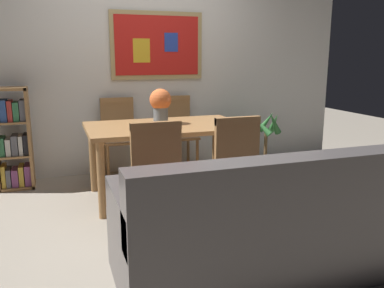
{
  "coord_description": "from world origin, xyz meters",
  "views": [
    {
      "loc": [
        -1.03,
        -3.2,
        1.38
      ],
      "look_at": [
        0.05,
        -0.07,
        0.65
      ],
      "focal_mm": 37.46,
      "sensor_mm": 36.0,
      "label": 1
    }
  ],
  "objects_px": {
    "dining_table": "(166,134)",
    "dining_chair_near_right": "(232,160)",
    "dining_chair_far_right": "(177,128)",
    "dining_chair_near_left": "(154,168)",
    "potted_ivy": "(243,143)",
    "leather_couch": "(261,230)",
    "flower_vase": "(161,104)",
    "dining_chair_far_left": "(119,131)",
    "bookshelf": "(14,141)",
    "potted_palm": "(265,150)"
  },
  "relations": [
    {
      "from": "potted_palm",
      "to": "flower_vase",
      "type": "relative_size",
      "value": 2.23
    },
    {
      "from": "dining_chair_near_left",
      "to": "bookshelf",
      "type": "relative_size",
      "value": 0.85
    },
    {
      "from": "bookshelf",
      "to": "potted_palm",
      "type": "distance_m",
      "value": 2.82
    },
    {
      "from": "dining_chair_near_right",
      "to": "leather_couch",
      "type": "distance_m",
      "value": 0.91
    },
    {
      "from": "dining_chair_far_left",
      "to": "potted_ivy",
      "type": "relative_size",
      "value": 1.63
    },
    {
      "from": "dining_table",
      "to": "dining_chair_near_right",
      "type": "bearing_deg",
      "value": -66.29
    },
    {
      "from": "dining_chair_near_right",
      "to": "flower_vase",
      "type": "distance_m",
      "value": 1.02
    },
    {
      "from": "dining_chair_near_right",
      "to": "bookshelf",
      "type": "xyz_separation_m",
      "value": [
        -1.79,
        1.55,
        -0.03
      ]
    },
    {
      "from": "leather_couch",
      "to": "potted_palm",
      "type": "distance_m",
      "value": 2.37
    },
    {
      "from": "dining_chair_far_left",
      "to": "flower_vase",
      "type": "relative_size",
      "value": 2.63
    },
    {
      "from": "dining_chair_near_right",
      "to": "leather_couch",
      "type": "bearing_deg",
      "value": -102.32
    },
    {
      "from": "leather_couch",
      "to": "potted_ivy",
      "type": "height_order",
      "value": "leather_couch"
    },
    {
      "from": "bookshelf",
      "to": "dining_chair_far_left",
      "type": "bearing_deg",
      "value": 3.47
    },
    {
      "from": "leather_couch",
      "to": "dining_chair_far_left",
      "type": "bearing_deg",
      "value": 101.26
    },
    {
      "from": "dining_chair_far_right",
      "to": "dining_chair_near_left",
      "type": "distance_m",
      "value": 1.78
    },
    {
      "from": "leather_couch",
      "to": "potted_ivy",
      "type": "relative_size",
      "value": 3.23
    },
    {
      "from": "dining_chair_far_right",
      "to": "leather_couch",
      "type": "bearing_deg",
      "value": -94.73
    },
    {
      "from": "dining_chair_far_left",
      "to": "potted_ivy",
      "type": "bearing_deg",
      "value": -4.16
    },
    {
      "from": "dining_chair_far_right",
      "to": "dining_chair_near_left",
      "type": "relative_size",
      "value": 1.0
    },
    {
      "from": "bookshelf",
      "to": "flower_vase",
      "type": "bearing_deg",
      "value": -25.86
    },
    {
      "from": "dining_chair_far_right",
      "to": "flower_vase",
      "type": "distance_m",
      "value": 0.93
    },
    {
      "from": "dining_chair_far_right",
      "to": "dining_chair_near_right",
      "type": "bearing_deg",
      "value": -90.6
    },
    {
      "from": "potted_ivy",
      "to": "flower_vase",
      "type": "bearing_deg",
      "value": -152.16
    },
    {
      "from": "dining_table",
      "to": "dining_chair_near_left",
      "type": "bearing_deg",
      "value": -111.69
    },
    {
      "from": "dining_chair_far_left",
      "to": "potted_ivy",
      "type": "xyz_separation_m",
      "value": [
        1.52,
        -0.11,
        -0.22
      ]
    },
    {
      "from": "bookshelf",
      "to": "potted_ivy",
      "type": "relative_size",
      "value": 1.92
    },
    {
      "from": "dining_chair_far_left",
      "to": "leather_couch",
      "type": "relative_size",
      "value": 0.51
    },
    {
      "from": "dining_chair_far_right",
      "to": "dining_chair_near_left",
      "type": "height_order",
      "value": "same"
    },
    {
      "from": "dining_table",
      "to": "leather_couch",
      "type": "height_order",
      "value": "leather_couch"
    },
    {
      "from": "dining_chair_near_right",
      "to": "dining_chair_far_left",
      "type": "bearing_deg",
      "value": 112.82
    },
    {
      "from": "dining_chair_far_right",
      "to": "potted_ivy",
      "type": "bearing_deg",
      "value": -7.6
    },
    {
      "from": "potted_ivy",
      "to": "flower_vase",
      "type": "height_order",
      "value": "flower_vase"
    },
    {
      "from": "potted_ivy",
      "to": "bookshelf",
      "type": "bearing_deg",
      "value": 179.06
    },
    {
      "from": "dining_chair_near_left",
      "to": "dining_chair_far_left",
      "type": "distance_m",
      "value": 1.64
    },
    {
      "from": "dining_chair_far_left",
      "to": "potted_ivy",
      "type": "height_order",
      "value": "dining_chair_far_left"
    },
    {
      "from": "dining_table",
      "to": "bookshelf",
      "type": "xyz_separation_m",
      "value": [
        -1.45,
        0.76,
        -0.13
      ]
    },
    {
      "from": "dining_chair_far_left",
      "to": "potted_ivy",
      "type": "distance_m",
      "value": 1.54
    },
    {
      "from": "dining_chair_near_left",
      "to": "leather_couch",
      "type": "xyz_separation_m",
      "value": [
        0.48,
        -0.83,
        -0.23
      ]
    },
    {
      "from": "dining_chair_far_left",
      "to": "potted_palm",
      "type": "distance_m",
      "value": 1.75
    },
    {
      "from": "bookshelf",
      "to": "potted_ivy",
      "type": "xyz_separation_m",
      "value": [
        2.64,
        -0.04,
        -0.19
      ]
    },
    {
      "from": "dining_chair_near_right",
      "to": "dining_chair_near_left",
      "type": "height_order",
      "value": "same"
    },
    {
      "from": "dining_table",
      "to": "leather_couch",
      "type": "distance_m",
      "value": 1.69
    },
    {
      "from": "leather_couch",
      "to": "bookshelf",
      "type": "xyz_separation_m",
      "value": [
        -1.61,
        2.41,
        0.2
      ]
    },
    {
      "from": "dining_chair_near_right",
      "to": "leather_couch",
      "type": "xyz_separation_m",
      "value": [
        -0.19,
        -0.86,
        -0.23
      ]
    },
    {
      "from": "bookshelf",
      "to": "dining_chair_far_right",
      "type": "bearing_deg",
      "value": 2.11
    },
    {
      "from": "dining_chair_near_right",
      "to": "leather_couch",
      "type": "relative_size",
      "value": 0.51
    },
    {
      "from": "flower_vase",
      "to": "leather_couch",
      "type": "bearing_deg",
      "value": -83.75
    },
    {
      "from": "dining_chair_near_right",
      "to": "potted_palm",
      "type": "distance_m",
      "value": 1.58
    },
    {
      "from": "dining_chair_near_right",
      "to": "dining_chair_near_left",
      "type": "distance_m",
      "value": 0.67
    },
    {
      "from": "dining_chair_far_right",
      "to": "potted_ivy",
      "type": "distance_m",
      "value": 0.86
    }
  ]
}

